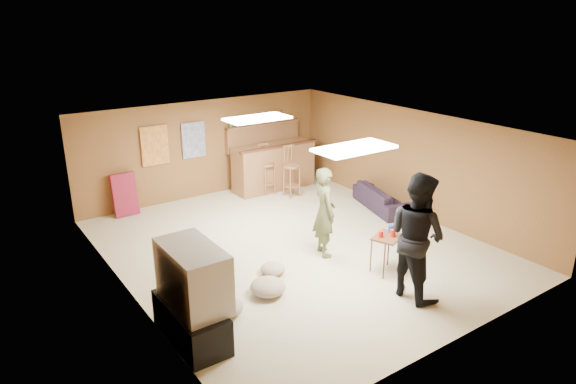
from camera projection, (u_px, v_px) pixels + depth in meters
ground at (294, 247)px, 9.37m from camera, size 7.00×7.00×0.00m
ceiling at (295, 128)px, 8.63m from camera, size 6.00×7.00×0.02m
wall_back at (205, 149)px, 11.71m from camera, size 6.00×0.02×2.20m
wall_front at (460, 266)px, 6.29m from camera, size 6.00×0.02×2.20m
wall_left at (125, 229)px, 7.38m from camera, size 0.02×7.00×2.20m
wall_right at (412, 163)px, 10.62m from camera, size 0.02×7.00×2.20m
tv_stand at (191, 322)px, 6.65m from camera, size 0.55×1.30×0.50m
dvd_box at (207, 323)px, 6.81m from camera, size 0.35×0.50×0.08m
tv_body at (193, 276)px, 6.48m from camera, size 0.60×1.10×0.80m
tv_screen at (215, 269)px, 6.64m from camera, size 0.02×0.95×0.65m
bar_counter at (274, 167)px, 12.27m from camera, size 2.00×0.60×1.10m
bar_lip at (279, 146)px, 11.90m from camera, size 2.10×0.12×0.05m
bar_shelf at (263, 124)px, 12.31m from camera, size 2.00×0.18×0.05m
bar_backing at (263, 136)px, 12.42m from camera, size 2.00×0.14×0.60m
poster_left at (155, 146)px, 10.95m from camera, size 0.60×0.03×0.85m
poster_right at (194, 140)px, 11.43m from camera, size 0.55×0.03×0.80m
folding_chair_stack at (125, 195)px, 10.69m from camera, size 0.50×0.26×0.91m
ceiling_panel_front at (354, 148)px, 7.48m from camera, size 1.20×0.60×0.04m
ceiling_panel_back at (257, 118)px, 9.57m from camera, size 1.20×0.60×0.04m
person_olive at (324, 212)px, 8.83m from camera, size 0.54×0.67×1.59m
person_black at (417, 236)px, 7.48m from camera, size 0.75×0.95×1.93m
sofa at (382, 198)px, 11.12m from camera, size 1.08×1.76×0.48m
tray_table at (386, 254)px, 8.36m from camera, size 0.60×0.55×0.64m
cup_red_near at (381, 234)px, 8.21m from camera, size 0.09×0.09×0.11m
cup_red_far at (393, 233)px, 8.22m from camera, size 0.11×0.11×0.12m
cup_blue at (391, 229)px, 8.38m from camera, size 0.11×0.11×0.12m
bar_stool_left at (267, 171)px, 11.91m from camera, size 0.36×0.36×1.13m
bar_stool_right at (292, 172)px, 11.75m from camera, size 0.45×0.45×1.16m
cushion_near_tv at (268, 287)px, 7.75m from camera, size 0.65×0.65×0.24m
cushion_mid at (273, 269)px, 8.37m from camera, size 0.52×0.52×0.18m
cushion_far at (227, 307)px, 7.25m from camera, size 0.50×0.50×0.21m
bottle_row at (256, 119)px, 12.13m from camera, size 1.48×0.08×0.26m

